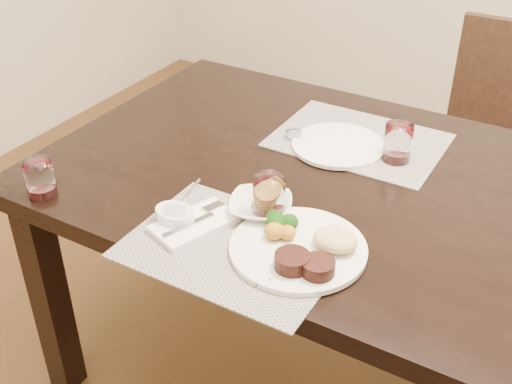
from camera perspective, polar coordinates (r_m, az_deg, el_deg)
The scene contains 14 objects.
dining_table at distance 1.64m, azimuth 14.55°, elevation -3.33°, with size 2.00×1.00×0.75m.
chair_far at distance 2.52m, azimuth 20.58°, elevation 4.66°, with size 0.42×0.42×0.90m.
placemat_near at distance 1.40m, azimuth -1.91°, elevation -4.93°, with size 0.46×0.34×0.00m, color gray.
placemat_far at distance 1.83m, azimuth 9.10°, elevation 4.55°, with size 0.46×0.34×0.00m, color gray.
dinner_plate at distance 1.37m, azimuth 4.24°, elevation -4.94°, with size 0.30×0.30×0.05m.
napkin_fork at distance 1.46m, azimuth -5.47°, elevation -2.79°, with size 0.16×0.22×0.02m.
steak_knife at distance 1.33m, azimuth 2.33°, elevation -6.79°, with size 0.09×0.22×0.01m.
cracker_bowl at distance 1.49m, azimuth 0.41°, elevation -1.25°, with size 0.19×0.19×0.06m.
sauce_ramekin at distance 1.47m, azimuth -7.21°, elevation -2.10°, with size 0.09×0.14×0.07m.
wine_glass_near at distance 1.47m, azimuth 1.16°, elevation -0.64°, with size 0.07×0.07×0.10m.
far_plate at distance 1.78m, azimuth 7.30°, elevation 4.15°, with size 0.26×0.26×0.01m, color white.
wine_glass_far at distance 1.73m, azimuth 12.47°, elevation 4.13°, with size 0.07×0.07×0.10m.
wine_glass_side at distance 1.64m, azimuth -18.63°, elevation 1.04°, with size 0.07×0.07×0.10m.
salt_cellar at distance 1.82m, azimuth 3.39°, elevation 5.03°, with size 0.05×0.05×0.02m.
Camera 1 is at (0.29, -1.31, 1.61)m, focal length 45.00 mm.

